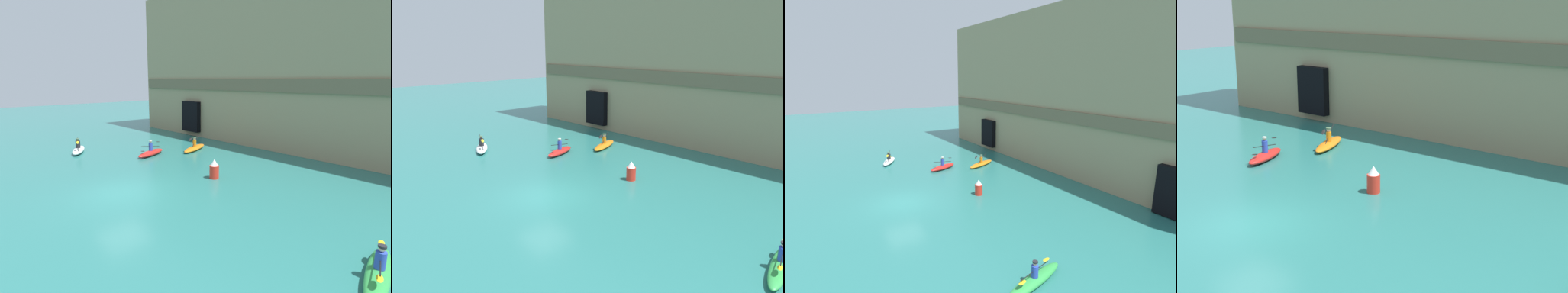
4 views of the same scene
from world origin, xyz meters
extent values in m
plane|color=#28706B|center=(0.00, 0.00, 0.00)|extent=(120.00, 120.00, 0.00)
cube|color=#9E8966|center=(-0.04, 16.89, 7.15)|extent=(35.79, 6.73, 14.31)
cube|color=brown|center=(-0.04, 13.47, 5.19)|extent=(35.07, 0.24, 0.98)
cube|color=black|center=(-9.91, 13.37, 1.99)|extent=(2.32, 0.70, 3.02)
ellipsoid|color=orange|center=(-4.77, 9.16, 0.16)|extent=(2.02, 3.37, 0.33)
cylinder|color=orange|center=(-4.77, 9.16, 0.58)|extent=(0.28, 0.28, 0.50)
sphere|color=beige|center=(-4.77, 9.16, 0.95)|extent=(0.22, 0.22, 0.22)
cylinder|color=#4C6B4C|center=(-4.77, 9.16, 1.04)|extent=(0.28, 0.28, 0.06)
cylinder|color=black|center=(-4.77, 9.16, 0.61)|extent=(0.89, 1.80, 1.02)
ellipsoid|color=black|center=(-4.39, 8.37, 1.05)|extent=(0.34, 0.45, 0.24)
ellipsoid|color=black|center=(-5.15, 9.95, 0.16)|extent=(0.34, 0.45, 0.24)
ellipsoid|color=white|center=(-10.20, 1.76, 0.20)|extent=(2.89, 2.15, 0.40)
cylinder|color=#232328|center=(-10.20, 1.76, 0.67)|extent=(0.34, 0.34, 0.54)
sphere|color=brown|center=(-10.20, 1.76, 1.04)|extent=(0.19, 0.19, 0.19)
cylinder|color=#4C6B4C|center=(-10.20, 1.76, 1.11)|extent=(0.24, 0.24, 0.06)
cylinder|color=black|center=(-10.20, 1.76, 0.70)|extent=(2.02, 0.81, 0.71)
ellipsoid|color=yellow|center=(-11.10, 2.11, 0.40)|extent=(0.47, 0.32, 0.18)
ellipsoid|color=yellow|center=(-9.31, 1.41, 1.00)|extent=(0.47, 0.32, 0.18)
ellipsoid|color=red|center=(-5.61, 5.48, 0.20)|extent=(1.71, 2.95, 0.39)
cylinder|color=#2D47B7|center=(-5.61, 5.48, 0.69)|extent=(0.29, 0.29, 0.58)
sphere|color=tan|center=(-5.61, 5.48, 1.07)|extent=(0.18, 0.18, 0.18)
cylinder|color=silver|center=(-5.61, 5.48, 1.14)|extent=(0.23, 0.23, 0.06)
cylinder|color=black|center=(-5.61, 5.48, 0.71)|extent=(0.77, 2.05, 0.43)
ellipsoid|color=black|center=(-5.94, 6.39, 0.89)|extent=(0.32, 0.48, 0.13)
ellipsoid|color=black|center=(-5.28, 4.57, 0.54)|extent=(0.32, 0.48, 0.13)
ellipsoid|color=green|center=(11.07, 2.10, 0.18)|extent=(1.42, 3.52, 0.37)
cylinder|color=#2D47B7|center=(11.07, 2.10, 0.63)|extent=(0.30, 0.30, 0.52)
sphere|color=beige|center=(11.07, 2.10, 0.98)|extent=(0.18, 0.18, 0.18)
cylinder|color=#232328|center=(11.07, 2.10, 1.05)|extent=(0.23, 0.23, 0.06)
cylinder|color=black|center=(11.07, 2.10, 0.66)|extent=(0.61, 1.96, 0.19)
ellipsoid|color=yellow|center=(10.82, 2.96, 0.72)|extent=(0.30, 0.48, 0.08)
ellipsoid|color=yellow|center=(11.33, 1.24, 0.59)|extent=(0.30, 0.48, 0.08)
cylinder|color=red|center=(1.45, 5.16, 0.39)|extent=(0.55, 0.55, 0.77)
cone|color=white|center=(1.45, 5.16, 0.96)|extent=(0.47, 0.47, 0.37)
camera|label=1|loc=(13.33, -6.95, 5.60)|focal=28.00mm
camera|label=2|loc=(15.16, -10.86, 7.67)|focal=35.00mm
camera|label=3|loc=(19.36, -5.55, 8.49)|focal=28.00mm
camera|label=4|loc=(14.50, -11.34, 7.75)|focal=50.00mm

